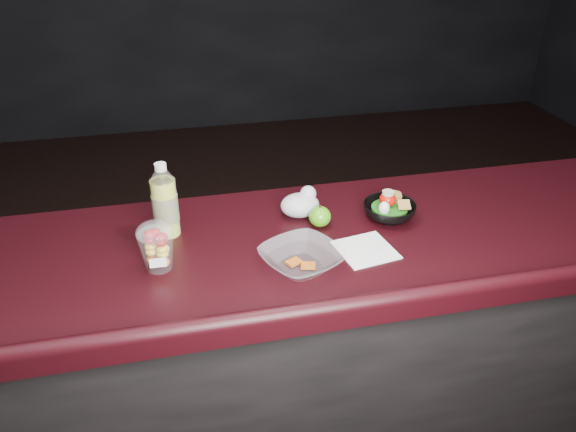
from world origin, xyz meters
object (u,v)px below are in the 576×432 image
at_px(fruit_cup, 156,245).
at_px(snack_bowl, 389,210).
at_px(takeout_bowl, 302,259).
at_px(lemonade_bottle, 165,205).
at_px(green_apple, 320,217).

relative_size(fruit_cup, snack_bowl, 0.74).
height_order(fruit_cup, takeout_bowl, fruit_cup).
bearing_deg(fruit_cup, snack_bowl, 9.35).
distance_m(lemonade_bottle, snack_bowl, 0.71).
relative_size(green_apple, takeout_bowl, 0.26).
bearing_deg(lemonade_bottle, fruit_cup, -100.04).
distance_m(fruit_cup, takeout_bowl, 0.41).
height_order(fruit_cup, snack_bowl, fruit_cup).
bearing_deg(lemonade_bottle, snack_bowl, -4.90).
bearing_deg(lemonade_bottle, green_apple, -6.85).
relative_size(snack_bowl, takeout_bowl, 0.69).
bearing_deg(green_apple, snack_bowl, -0.87).
distance_m(lemonade_bottle, green_apple, 0.48).
height_order(green_apple, takeout_bowl, green_apple).
bearing_deg(fruit_cup, takeout_bowl, -11.99).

